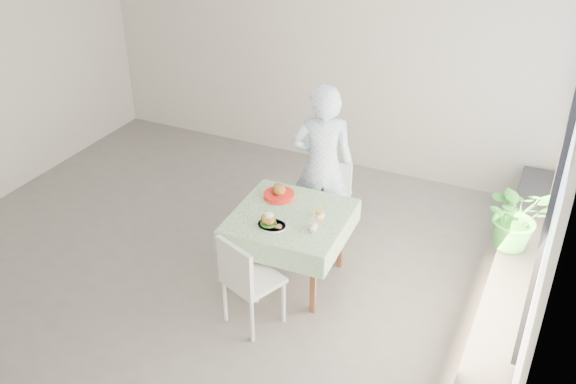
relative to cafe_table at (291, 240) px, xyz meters
The scene contains 15 objects.
floor 0.92m from the cafe_table, behind, with size 6.00×6.00×0.00m, color slate.
wall_back 2.83m from the cafe_table, 107.21° to the left, with size 6.00×0.02×2.80m, color beige.
wall_front 2.74m from the cafe_table, 107.84° to the right, with size 6.00×0.02×2.80m, color beige.
wall_right 2.40m from the cafe_table, ahead, with size 0.02×5.00×2.80m, color beige.
window_pane 2.48m from the cafe_table, ahead, with size 0.01×4.80×2.18m, color #D1E0F9.
window_ledge 2.02m from the cafe_table, ahead, with size 0.40×4.80×0.50m, color black.
cafe_table is the anchor object (origin of this frame).
chair_far 0.69m from the cafe_table, 83.64° to the left, with size 0.45×0.45×0.92m.
chair_near 0.73m from the cafe_table, 92.95° to the right, with size 0.56×0.56×0.91m.
diner 0.88m from the cafe_table, 90.46° to the left, with size 0.64×0.42×1.76m, color #95C8EF.
main_dish 0.42m from the cafe_table, 109.02° to the right, with size 0.27×0.27×0.14m.
juice_cup_orange 0.44m from the cafe_table, ahead, with size 0.09×0.09×0.26m.
juice_cup_lemonade 0.48m from the cafe_table, 28.97° to the right, with size 0.09×0.09×0.26m.
second_dish 0.46m from the cafe_table, 134.71° to the left, with size 0.30×0.30×0.14m.
potted_plant 2.08m from the cafe_table, 21.01° to the left, with size 0.59×0.51×0.66m, color #2B7125.
Camera 1 is at (2.92, -4.62, 3.91)m, focal length 40.00 mm.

